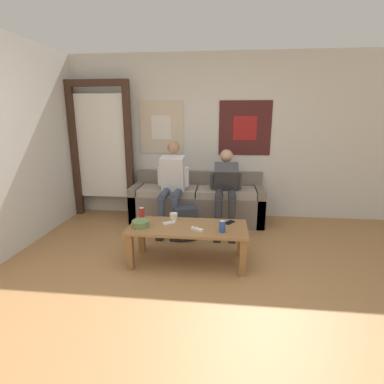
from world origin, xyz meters
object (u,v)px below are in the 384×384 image
at_px(ceramic_bowl, 141,223).
at_px(pillar_candle, 174,216).
at_px(person_seated_adult, 172,182).
at_px(game_controller_near_right, 169,223).
at_px(person_seated_teen, 226,186).
at_px(couch, 197,203).
at_px(drink_can_red, 142,213).
at_px(coffee_table, 188,232).
at_px(drink_can_blue, 222,226).
at_px(cell_phone, 229,222).
at_px(backpack, 185,224).
at_px(game_controller_near_left, 197,229).

xyz_separation_m(ceramic_bowl, pillar_candle, (0.32, 0.26, -0.00)).
distance_m(person_seated_adult, game_controller_near_right, 1.04).
bearing_deg(game_controller_near_right, person_seated_teen, 59.26).
bearing_deg(couch, drink_can_red, -115.43).
bearing_deg(drink_can_red, game_controller_near_right, -25.55).
height_order(coffee_table, drink_can_blue, drink_can_blue).
height_order(person_seated_adult, cell_phone, person_seated_adult).
relative_size(person_seated_adult, drink_can_blue, 10.17).
relative_size(coffee_table, backpack, 2.96).
distance_m(drink_can_blue, game_controller_near_left, 0.27).
xyz_separation_m(person_seated_adult, game_controller_near_right, (0.14, -1.00, -0.24)).
xyz_separation_m(person_seated_adult, backpack, (0.24, -0.39, -0.48)).
distance_m(coffee_table, drink_can_blue, 0.42).
bearing_deg(cell_phone, drink_can_blue, -105.75).
distance_m(coffee_table, game_controller_near_left, 0.18).
height_order(ceramic_bowl, game_controller_near_left, ceramic_bowl).
distance_m(couch, ceramic_bowl, 1.56).
height_order(backpack, game_controller_near_left, game_controller_near_left).
distance_m(pillar_candle, game_controller_near_left, 0.43).
distance_m(couch, drink_can_red, 1.33).
bearing_deg(ceramic_bowl, drink_can_red, 103.14).
xyz_separation_m(backpack, game_controller_near_left, (0.23, -0.77, 0.23)).
height_order(backpack, drink_can_blue, drink_can_blue).
relative_size(person_seated_adult, drink_can_red, 10.17).
bearing_deg(person_seated_adult, game_controller_near_left, -67.91).
xyz_separation_m(game_controller_near_left, cell_phone, (0.35, 0.26, -0.01)).
distance_m(pillar_candle, drink_can_blue, 0.66).
distance_m(coffee_table, person_seated_teen, 1.22).
distance_m(ceramic_bowl, drink_can_red, 0.30).
bearing_deg(ceramic_bowl, game_controller_near_right, 21.38).
bearing_deg(cell_phone, person_seated_teen, 92.81).
bearing_deg(person_seated_teen, drink_can_red, -138.23).
xyz_separation_m(drink_can_red, game_controller_near_right, (0.36, -0.17, -0.05)).
height_order(couch, person_seated_adult, person_seated_adult).
xyz_separation_m(ceramic_bowl, cell_phone, (0.98, 0.22, -0.03)).
bearing_deg(person_seated_teen, coffee_table, -110.31).
xyz_separation_m(drink_can_red, game_controller_near_left, (0.70, -0.33, -0.05)).
height_order(couch, ceramic_bowl, couch).
bearing_deg(backpack, couch, 82.62).
height_order(person_seated_adult, game_controller_near_right, person_seated_adult).
height_order(drink_can_blue, game_controller_near_right, drink_can_blue).
xyz_separation_m(person_seated_adult, drink_can_blue, (0.74, -1.18, -0.19)).
bearing_deg(cell_phone, pillar_candle, 176.41).
distance_m(person_seated_teen, drink_can_red, 1.35).
relative_size(person_seated_teen, cell_phone, 7.57).
bearing_deg(ceramic_bowl, backpack, 61.33).
distance_m(couch, drink_can_blue, 1.60).
bearing_deg(drink_can_red, pillar_candle, -3.89).
height_order(ceramic_bowl, drink_can_red, drink_can_red).
bearing_deg(drink_can_red, person_seated_teen, 41.77).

